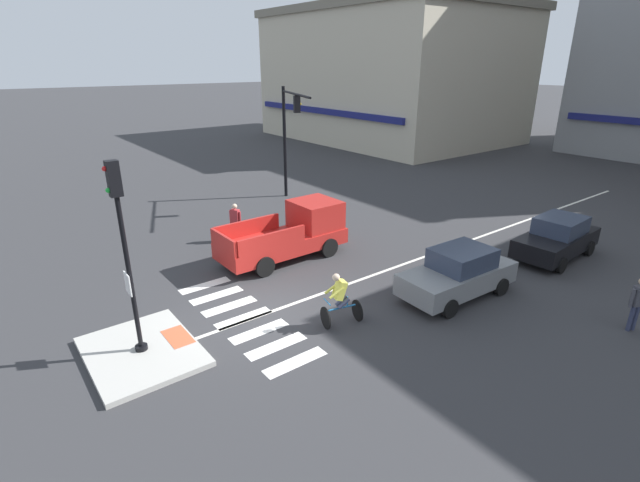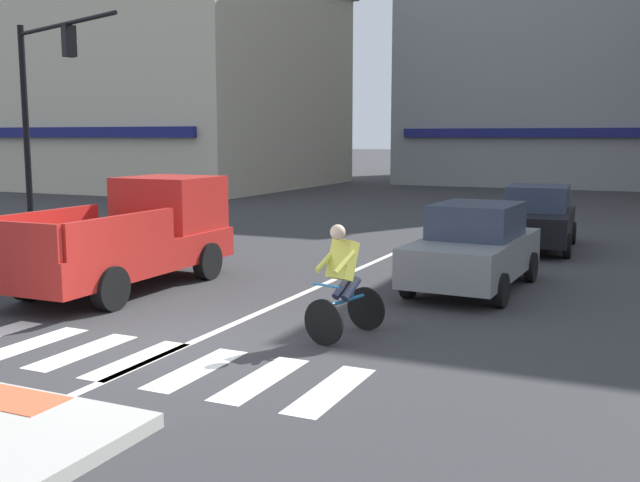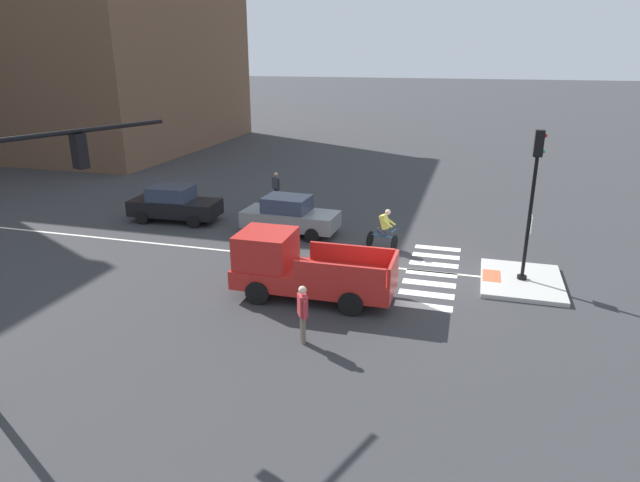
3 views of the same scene
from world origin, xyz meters
TOP-DOWN VIEW (x-y plane):
  - ground_plane at (0.00, 0.00)m, footprint 300.00×300.00m
  - tactile_pad_front at (0.00, -2.70)m, footprint 1.10×0.60m
  - crosswalk_stripe_b at (-1.85, -0.65)m, footprint 0.44×1.80m
  - crosswalk_stripe_c at (-0.92, -0.65)m, footprint 0.44×1.80m
  - crosswalk_stripe_d at (0.00, -0.65)m, footprint 0.44×1.80m
  - crosswalk_stripe_e at (0.92, -0.65)m, footprint 0.44×1.80m
  - crosswalk_stripe_f at (1.85, -0.65)m, footprint 0.44×1.80m
  - crosswalk_stripe_g at (2.77, -0.65)m, footprint 0.44×1.80m
  - lane_centre_line at (0.17, 10.00)m, footprint 0.14×28.00m
  - traffic_light_mast at (-9.69, 7.60)m, footprint 5.05×1.98m
  - building_corner_left at (0.48, 43.12)m, footprint 18.67×18.59m
  - building_far_block at (-22.85, 28.26)m, footprint 22.45×16.66m
  - car_grey_eastbound_mid at (2.97, 5.71)m, footprint 1.99×4.17m
  - car_black_eastbound_far at (3.30, 11.47)m, footprint 2.01×4.19m
  - pickup_truck_red_westbound_near at (-3.10, 3.28)m, footprint 2.10×5.12m
  - cyclist at (2.04, 1.44)m, footprint 0.89×1.21m

SIDE VIEW (x-z plane):
  - ground_plane at x=0.00m, z-range 0.00..0.00m
  - crosswalk_stripe_b at x=-1.85m, z-range 0.00..0.01m
  - crosswalk_stripe_c at x=-0.92m, z-range 0.00..0.01m
  - crosswalk_stripe_d at x=0.00m, z-range 0.00..0.01m
  - crosswalk_stripe_e at x=0.92m, z-range 0.00..0.01m
  - crosswalk_stripe_f at x=1.85m, z-range 0.00..0.01m
  - crosswalk_stripe_g at x=2.77m, z-range 0.00..0.01m
  - lane_centre_line at x=0.17m, z-range 0.00..0.01m
  - tactile_pad_front at x=0.00m, z-range 0.15..0.16m
  - car_grey_eastbound_mid at x=2.97m, z-range -0.01..1.63m
  - car_black_eastbound_far at x=3.30m, z-range -0.01..1.63m
  - cyclist at x=2.04m, z-range 0.03..1.71m
  - pickup_truck_red_westbound_near at x=-3.10m, z-range -0.06..2.02m
  - traffic_light_mast at x=-9.69m, z-range 1.01..7.05m
  - building_far_block at x=-22.85m, z-range 0.02..12.06m
  - building_corner_left at x=0.48m, z-range 0.02..20.89m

